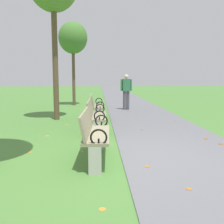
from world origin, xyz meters
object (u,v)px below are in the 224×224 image
at_px(park_bench_3, 96,106).
at_px(pedestrian_walking, 126,90).
at_px(park_bench_2, 96,116).
at_px(tree_3, 73,38).
at_px(park_bench_1, 94,134).

relative_size(park_bench_3, pedestrian_walking, 0.99).
relative_size(park_bench_2, park_bench_3, 1.00).
distance_m(park_bench_3, pedestrian_walking, 3.09).
relative_size(park_bench_3, tree_3, 0.37).
xyz_separation_m(park_bench_1, park_bench_3, (-0.00, 4.53, 0.00)).
xyz_separation_m(tree_3, pedestrian_walking, (2.61, -2.26, -2.61)).
bearing_deg(tree_3, park_bench_1, -82.50).
bearing_deg(pedestrian_walking, park_bench_3, -116.27).
bearing_deg(park_bench_3, park_bench_1, -90.00).
height_order(park_bench_2, park_bench_3, same).
bearing_deg(park_bench_3, tree_3, 104.09).
relative_size(tree_3, pedestrian_walking, 2.72).
bearing_deg(park_bench_2, park_bench_3, 90.00).
height_order(park_bench_3, tree_3, tree_3).
xyz_separation_m(park_bench_2, park_bench_3, (0.00, 2.32, 0.00)).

